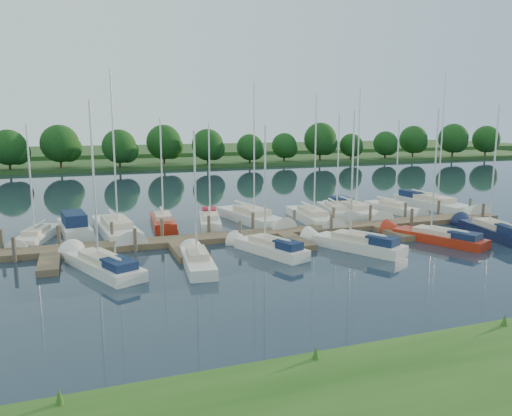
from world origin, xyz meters
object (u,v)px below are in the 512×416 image
object	(u,v)px
sailboat_n_0	(36,237)
sailboat_s_2	(269,249)
dock	(284,235)
motorboat	(75,229)
sailboat_n_5	(252,219)

from	to	relation	value
sailboat_n_0	sailboat_s_2	distance (m)	16.99
dock	motorboat	xyz separation A→B (m)	(-14.54, 6.45, 0.19)
sailboat_n_0	sailboat_s_2	xyz separation A→B (m)	(14.50, -8.86, 0.05)
dock	sailboat_n_5	world-z (taller)	sailboat_n_5
dock	sailboat_n_0	world-z (taller)	sailboat_n_0
dock	sailboat_n_0	size ratio (longest dim) A/B	4.65
dock	sailboat_n_5	bearing A→B (deg)	94.27
dock	sailboat_s_2	distance (m)	4.71
dock	motorboat	bearing A→B (deg)	156.09
sailboat_n_0	sailboat_n_5	world-z (taller)	sailboat_n_5
sailboat_n_5	sailboat_s_2	bearing A→B (deg)	65.04
sailboat_n_0	sailboat_s_2	world-z (taller)	sailboat_n_0
sailboat_s_2	dock	bearing A→B (deg)	33.77
motorboat	sailboat_s_2	size ratio (longest dim) A/B	0.80
motorboat	sailboat_s_2	bearing A→B (deg)	131.58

